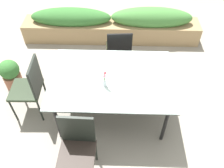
% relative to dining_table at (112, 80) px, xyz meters
% --- Properties ---
extents(ground_plane, '(12.00, 12.00, 0.00)m').
position_rel_dining_table_xyz_m(ground_plane, '(0.06, -0.07, -0.71)').
color(ground_plane, gray).
extents(dining_table, '(1.68, 1.16, 0.76)m').
position_rel_dining_table_xyz_m(dining_table, '(0.00, 0.00, 0.00)').
color(dining_table, '#B2C6C1').
rests_on(dining_table, ground).
extents(chair_far_side, '(0.45, 0.45, 0.91)m').
position_rel_dining_table_xyz_m(chair_far_side, '(0.09, 0.92, -0.19)').
color(chair_far_side, black).
rests_on(chair_far_side, ground).
extents(chair_end_left, '(0.44, 0.44, 0.98)m').
position_rel_dining_table_xyz_m(chair_end_left, '(-1.17, 0.00, -0.15)').
color(chair_end_left, '#23301D').
rests_on(chair_end_left, ground).
extents(chair_near_left, '(0.44, 0.44, 0.96)m').
position_rel_dining_table_xyz_m(chair_near_left, '(-0.38, -0.91, -0.16)').
color(chair_near_left, '#2C231E').
rests_on(chair_near_left, ground).
extents(flower_vase, '(0.05, 0.05, 0.26)m').
position_rel_dining_table_xyz_m(flower_vase, '(-0.09, -0.15, 0.17)').
color(flower_vase, silver).
rests_on(flower_vase, dining_table).
extents(planter_box, '(3.58, 0.51, 0.71)m').
position_rel_dining_table_xyz_m(planter_box, '(-0.06, 1.94, -0.38)').
color(planter_box, '#9E7F56').
rests_on(planter_box, ground).
extents(potted_plant, '(0.32, 0.32, 0.55)m').
position_rel_dining_table_xyz_m(potted_plant, '(-1.69, 0.50, -0.42)').
color(potted_plant, '#9E6047').
rests_on(potted_plant, ground).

